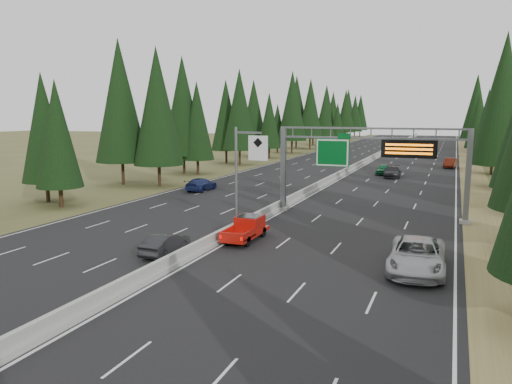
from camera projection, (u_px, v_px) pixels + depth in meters
road at (362, 165)px, 88.37m from camera, size 32.00×260.00×0.08m
shoulder_right at (471, 169)px, 81.87m from camera, size 3.60×260.00×0.06m
shoulder_left at (268, 161)px, 94.88m from camera, size 3.60×260.00×0.06m
median_barrier at (362, 163)px, 88.32m from camera, size 0.70×260.00×0.85m
sign_gantry at (377, 158)px, 42.90m from camera, size 16.75×0.98×7.80m
hov_sign_pole at (243, 173)px, 36.93m from camera, size 2.80×0.50×8.00m
tree_row_right at (512, 110)px, 68.23m from camera, size 12.19×242.42×18.84m
tree_row_left at (239, 111)px, 90.85m from camera, size 12.16×244.95×18.83m
silver_minivan at (417, 256)px, 28.53m from camera, size 3.30×6.79×1.86m
red_pickup at (248, 227)px, 35.93m from camera, size 1.81×5.06×1.65m
car_ahead_green at (383, 169)px, 74.18m from camera, size 1.94×4.56×1.54m
car_ahead_dkred at (450, 163)px, 83.40m from camera, size 2.19×5.02×1.60m
car_ahead_dkgrey at (392, 172)px, 70.93m from camera, size 2.58×5.59×1.58m
car_ahead_white at (408, 152)px, 108.12m from camera, size 2.58×5.35×1.47m
car_ahead_far at (425, 142)px, 148.52m from camera, size 1.56×3.77×1.28m
car_onc_near at (165, 244)px, 32.09m from camera, size 1.52×4.20×1.38m
car_onc_blue at (201, 184)px, 58.68m from camera, size 2.09×5.09×1.47m
car_onc_white at (342, 159)px, 90.79m from camera, size 2.00×4.28×1.42m
car_onc_far at (339, 149)px, 114.97m from camera, size 3.11×5.92×1.59m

